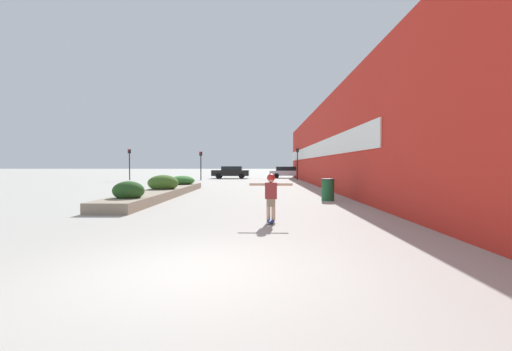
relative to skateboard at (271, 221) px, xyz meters
name	(u,v)px	position (x,y,z in m)	size (l,w,h in m)	color
ground_plane	(183,273)	(-1.45, -4.50, -0.07)	(300.00, 300.00, 0.00)	#A3A099
building_wall_right	(330,144)	(4.35, 13.61, 2.99)	(0.67, 48.67, 6.12)	red
planter_box	(165,189)	(-5.41, 8.36, 0.29)	(1.68, 13.32, 1.12)	gray
skateboard	(271,221)	(0.00, 0.00, 0.00)	(0.24, 0.67, 0.09)	navy
skateboarder	(271,192)	(0.00, 0.00, 0.81)	(1.21, 0.22, 1.30)	tan
trash_bin	(328,190)	(2.79, 6.20, 0.44)	(0.60, 0.60, 1.01)	#1E5B33
car_leftmost	(231,172)	(-4.09, 32.49, 0.73)	(4.52, 2.01, 1.50)	black
car_center_left	(287,172)	(2.92, 34.29, 0.70)	(4.51, 2.06, 1.46)	silver
traffic_light_left	(201,160)	(-6.83, 27.06, 2.07)	(0.28, 0.30, 3.10)	black
traffic_light_right	(297,158)	(3.62, 27.67, 2.32)	(0.28, 0.30, 3.51)	black
traffic_light_far_left	(129,159)	(-14.63, 27.22, 2.23)	(0.28, 0.30, 3.36)	black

